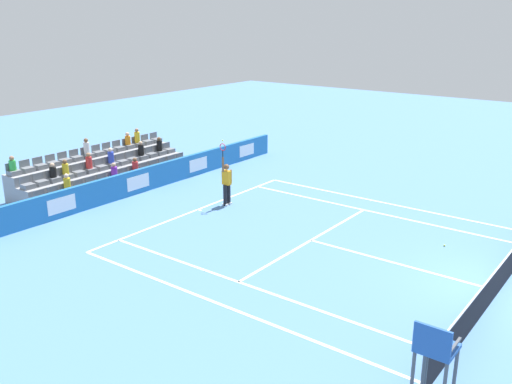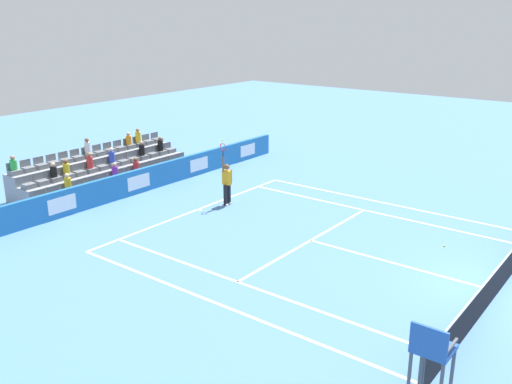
# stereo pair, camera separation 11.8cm
# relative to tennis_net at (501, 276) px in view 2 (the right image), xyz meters

# --- Properties ---
(ground_plane) EXTENTS (80.00, 80.00, 0.00)m
(ground_plane) POSITION_rel_tennis_net_xyz_m (0.00, 0.00, -0.49)
(ground_plane) COLOR #4C7AB2
(line_baseline) EXTENTS (10.97, 0.10, 0.01)m
(line_baseline) POSITION_rel_tennis_net_xyz_m (0.00, -11.89, -0.49)
(line_baseline) COLOR white
(line_baseline) RESTS_ON ground
(line_service) EXTENTS (8.23, 0.10, 0.01)m
(line_service) POSITION_rel_tennis_net_xyz_m (0.00, -6.40, -0.49)
(line_service) COLOR white
(line_service) RESTS_ON ground
(line_centre_service) EXTENTS (0.10, 6.40, 0.01)m
(line_centre_service) POSITION_rel_tennis_net_xyz_m (0.00, -3.20, -0.49)
(line_centre_service) COLOR white
(line_centre_service) RESTS_ON ground
(line_singles_sideline_left) EXTENTS (0.10, 11.89, 0.01)m
(line_singles_sideline_left) POSITION_rel_tennis_net_xyz_m (4.12, -5.95, -0.49)
(line_singles_sideline_left) COLOR white
(line_singles_sideline_left) RESTS_ON ground
(line_singles_sideline_right) EXTENTS (0.10, 11.89, 0.01)m
(line_singles_sideline_right) POSITION_rel_tennis_net_xyz_m (-4.12, -5.95, -0.49)
(line_singles_sideline_right) COLOR white
(line_singles_sideline_right) RESTS_ON ground
(line_doubles_sideline_left) EXTENTS (0.10, 11.89, 0.01)m
(line_doubles_sideline_left) POSITION_rel_tennis_net_xyz_m (5.49, -5.95, -0.49)
(line_doubles_sideline_left) COLOR white
(line_doubles_sideline_left) RESTS_ON ground
(line_doubles_sideline_right) EXTENTS (0.10, 11.89, 0.01)m
(line_doubles_sideline_right) POSITION_rel_tennis_net_xyz_m (-5.49, -5.95, -0.49)
(line_doubles_sideline_right) COLOR white
(line_doubles_sideline_right) RESTS_ON ground
(line_centre_mark) EXTENTS (0.10, 0.20, 0.01)m
(line_centre_mark) POSITION_rel_tennis_net_xyz_m (0.00, -11.79, -0.49)
(line_centre_mark) COLOR white
(line_centre_mark) RESTS_ON ground
(sponsor_barrier) EXTENTS (19.70, 0.22, 1.09)m
(sponsor_barrier) POSITION_rel_tennis_net_xyz_m (0.00, -15.58, 0.05)
(sponsor_barrier) COLOR #1E66AD
(sponsor_barrier) RESTS_ON ground
(tennis_net) EXTENTS (11.97, 0.10, 1.07)m
(tennis_net) POSITION_rel_tennis_net_xyz_m (0.00, 0.00, 0.00)
(tennis_net) COLOR #33383D
(tennis_net) RESTS_ON ground
(tennis_player) EXTENTS (0.53, 0.36, 2.85)m
(tennis_player) POSITION_rel_tennis_net_xyz_m (-1.21, -11.32, 0.50)
(tennis_player) COLOR black
(tennis_player) RESTS_ON ground
(umpire_chair) EXTENTS (0.70, 0.70, 2.34)m
(umpire_chair) POSITION_rel_tennis_net_xyz_m (6.76, 0.42, 1.03)
(umpire_chair) COLOR #474C54
(umpire_chair) RESTS_ON ground
(stadium_stand) EXTENTS (8.68, 2.85, 2.20)m
(stadium_stand) POSITION_rel_tennis_net_xyz_m (0.00, -17.89, 0.06)
(stadium_stand) COLOR gray
(stadium_stand) RESTS_ON ground
(loose_tennis_ball) EXTENTS (0.07, 0.07, 0.07)m
(loose_tennis_ball) POSITION_rel_tennis_net_xyz_m (-2.33, -2.42, -0.46)
(loose_tennis_ball) COLOR #D1E533
(loose_tennis_ball) RESTS_ON ground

